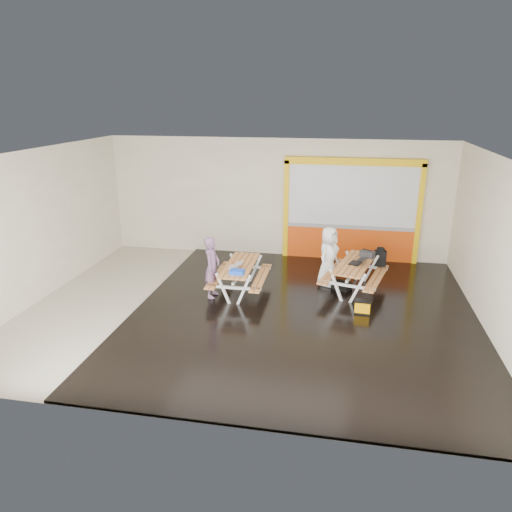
% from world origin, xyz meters
% --- Properties ---
extents(room, '(10.02, 8.02, 3.52)m').
position_xyz_m(room, '(0.00, 0.00, 1.75)').
color(room, beige).
rests_on(room, ground).
extents(deck, '(7.50, 7.98, 0.05)m').
position_xyz_m(deck, '(1.25, 0.00, 0.03)').
color(deck, black).
rests_on(deck, room).
extents(kiosk, '(3.88, 0.16, 3.00)m').
position_xyz_m(kiosk, '(2.20, 3.93, 1.44)').
color(kiosk, '#DB460C').
rests_on(kiosk, room).
extents(picnic_table_left, '(1.31, 1.90, 0.76)m').
position_xyz_m(picnic_table_left, '(-0.40, 0.90, 0.58)').
color(picnic_table_left, '#CB8245').
rests_on(picnic_table_left, deck).
extents(picnic_table_right, '(1.75, 2.21, 0.78)m').
position_xyz_m(picnic_table_right, '(2.35, 1.50, 0.60)').
color(picnic_table_right, '#CB8245').
rests_on(picnic_table_right, deck).
extents(person_left, '(0.40, 0.57, 1.48)m').
position_xyz_m(person_left, '(-0.98, 0.50, 0.79)').
color(person_left, '#765071').
rests_on(person_left, deck).
extents(person_right, '(0.75, 0.87, 1.51)m').
position_xyz_m(person_right, '(1.69, 1.77, 0.82)').
color(person_right, white).
rests_on(person_right, deck).
extents(laptop_left, '(0.35, 0.32, 0.15)m').
position_xyz_m(laptop_left, '(-0.45, 0.66, 0.81)').
color(laptop_left, silver).
rests_on(laptop_left, picnic_table_left).
extents(laptop_right, '(0.51, 0.49, 0.17)m').
position_xyz_m(laptop_right, '(2.40, 1.41, 0.84)').
color(laptop_right, black).
rests_on(laptop_right, picnic_table_right).
extents(blue_pouch, '(0.32, 0.23, 0.09)m').
position_xyz_m(blue_pouch, '(-0.32, 0.27, 0.81)').
color(blue_pouch, blue).
rests_on(blue_pouch, picnic_table_left).
extents(toolbox, '(0.39, 0.32, 0.20)m').
position_xyz_m(toolbox, '(2.64, 1.96, 0.86)').
color(toolbox, black).
rests_on(toolbox, picnic_table_right).
extents(backpack, '(0.31, 0.20, 0.51)m').
position_xyz_m(backpack, '(2.98, 2.23, 0.71)').
color(backpack, black).
rests_on(backpack, picnic_table_right).
extents(dark_case, '(0.53, 0.49, 0.16)m').
position_xyz_m(dark_case, '(2.06, 1.55, 0.13)').
color(dark_case, black).
rests_on(dark_case, deck).
extents(fluke_bag, '(0.36, 0.25, 0.30)m').
position_xyz_m(fluke_bag, '(2.53, 0.21, 0.20)').
color(fluke_bag, black).
rests_on(fluke_bag, deck).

